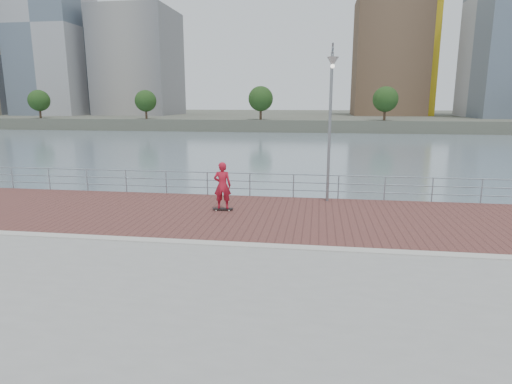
# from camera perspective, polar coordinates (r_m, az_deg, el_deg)

# --- Properties ---
(water) EXTENTS (400.00, 400.00, 0.00)m
(water) POSITION_cam_1_polar(r_m,az_deg,el_deg) (14.22, -1.21, -14.84)
(water) COLOR slate
(water) RESTS_ON ground
(seawall) EXTENTS (40.00, 24.00, 2.00)m
(seawall) POSITION_cam_1_polar(r_m,az_deg,el_deg) (9.50, -6.65, -22.94)
(seawall) COLOR gray
(seawall) RESTS_ON ground
(brick_lane) EXTENTS (40.00, 6.80, 0.02)m
(brick_lane) POSITION_cam_1_polar(r_m,az_deg,el_deg) (16.83, 0.79, -3.16)
(brick_lane) COLOR brown
(brick_lane) RESTS_ON seawall
(curb) EXTENTS (40.00, 0.40, 0.06)m
(curb) POSITION_cam_1_polar(r_m,az_deg,el_deg) (13.42, -1.25, -7.10)
(curb) COLOR #B7B5AD
(curb) RESTS_ON seawall
(far_shore) EXTENTS (320.00, 95.00, 2.50)m
(far_shore) POSITION_cam_1_polar(r_m,az_deg,el_deg) (135.11, 7.53, 9.82)
(far_shore) COLOR #4C5142
(far_shore) RESTS_ON ground
(guardrail) EXTENTS (39.06, 0.06, 1.13)m
(guardrail) POSITION_cam_1_polar(r_m,az_deg,el_deg) (19.96, 2.08, 1.28)
(guardrail) COLOR #8C9EA8
(guardrail) RESTS_ON brick_lane
(street_lamp) EXTENTS (0.47, 1.37, 6.46)m
(street_lamp) POSITION_cam_1_polar(r_m,az_deg,el_deg) (18.52, 9.98, 12.39)
(street_lamp) COLOR gray
(street_lamp) RESTS_ON brick_lane
(skateboard) EXTENTS (0.85, 0.30, 0.10)m
(skateboard) POSITION_cam_1_polar(r_m,az_deg,el_deg) (17.59, -4.45, -2.24)
(skateboard) COLOR black
(skateboard) RESTS_ON brick_lane
(skateboarder) EXTENTS (0.75, 0.53, 1.93)m
(skateboarder) POSITION_cam_1_polar(r_m,az_deg,el_deg) (17.37, -4.50, 0.87)
(skateboarder) COLOR red
(skateboarder) RESTS_ON skateboard
(skyline) EXTENTS (233.00, 41.00, 69.14)m
(skyline) POSITION_cam_1_polar(r_m,az_deg,el_deg) (121.43, 22.46, 20.56)
(skyline) COLOR #ADA38E
(skyline) RESTS_ON far_shore
(shoreline_trees) EXTENTS (169.83, 5.13, 6.84)m
(shoreline_trees) POSITION_cam_1_polar(r_m,az_deg,el_deg) (91.55, 20.93, 11.40)
(shoreline_trees) COLOR #473323
(shoreline_trees) RESTS_ON far_shore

